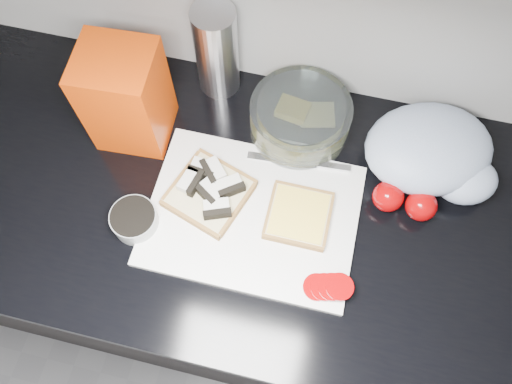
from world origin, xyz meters
TOP-DOWN VIEW (x-y plane):
  - base_cabinet at (0.00, 1.20)m, footprint 3.50×0.60m
  - countertop at (0.00, 1.20)m, footprint 3.50×0.64m
  - cutting_board at (-0.03, 1.17)m, footprint 0.40×0.30m
  - bread_left at (-0.12, 1.19)m, footprint 0.18×0.18m
  - bread_right at (0.06, 1.18)m, footprint 0.12×0.12m
  - tomato_slices at (0.14, 1.06)m, footprint 0.10×0.07m
  - knife at (0.06, 1.30)m, footprint 0.21×0.03m
  - seed_tub at (-0.24, 1.10)m, footprint 0.09×0.09m
  - tub_lid at (-0.16, 1.25)m, footprint 0.12×0.12m
  - glass_bowl at (0.02, 1.38)m, footprint 0.20×0.20m
  - bread_bag at (-0.31, 1.31)m, footprint 0.15×0.14m
  - steel_canister at (-0.17, 1.46)m, footprint 0.09×0.09m
  - grocery_bag at (0.29, 1.36)m, footprint 0.31×0.28m
  - whole_tomatoes at (0.25, 1.25)m, footprint 0.12×0.06m

SIDE VIEW (x-z plane):
  - base_cabinet at x=0.00m, z-range 0.00..0.86m
  - countertop at x=0.00m, z-range 0.86..0.90m
  - tub_lid at x=-0.16m, z-range 0.90..0.91m
  - cutting_board at x=-0.03m, z-range 0.90..0.91m
  - knife at x=0.06m, z-range 0.91..0.92m
  - bread_right at x=0.06m, z-range 0.91..0.93m
  - tomato_slices at x=0.14m, z-range 0.91..0.93m
  - seed_tub at x=-0.24m, z-range 0.90..0.95m
  - bread_left at x=-0.12m, z-range 0.90..0.95m
  - whole_tomatoes at x=0.25m, z-range 0.90..0.96m
  - glass_bowl at x=0.02m, z-range 0.90..0.98m
  - grocery_bag at x=0.29m, z-range 0.90..1.01m
  - steel_canister at x=-0.17m, z-range 0.90..1.11m
  - bread_bag at x=-0.31m, z-range 0.90..1.12m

